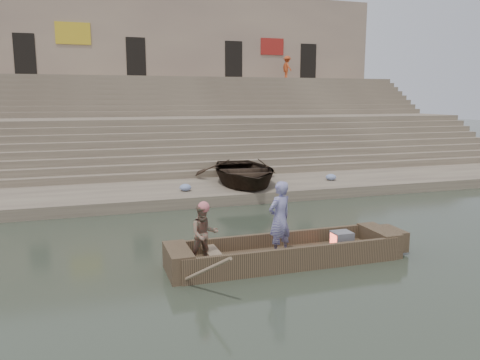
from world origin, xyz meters
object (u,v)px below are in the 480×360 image
main_rowboat (285,258)px  rowing_man (204,234)px  television (341,240)px  pedestrian (287,67)px  beached_rowboat (243,171)px  standing_man (280,219)px

main_rowboat → rowing_man: bearing=-178.6°
television → pedestrian: size_ratio=0.28×
television → pedestrian: (8.36, 22.79, 5.61)m
television → pedestrian: bearing=69.9°
television → beached_rowboat: bearing=89.1°
beached_rowboat → main_rowboat: bearing=-94.6°
television → beached_rowboat: beached_rowboat is taller
standing_man → rowing_man: 1.79m
standing_man → beached_rowboat: (1.79, 8.09, -0.18)m
main_rowboat → pedestrian: size_ratio=3.02×
rowing_man → main_rowboat: bearing=-0.6°
beached_rowboat → pedestrian: (8.24, 14.77, 5.11)m
standing_man → pedestrian: pedestrian is taller
standing_man → pedestrian: size_ratio=1.06×
standing_man → television: size_ratio=3.82×
rowing_man → television: 3.49m
beached_rowboat → pedestrian: bearing=67.5°
rowing_man → beached_rowboat: rowing_man is taller
standing_man → pedestrian: (10.03, 22.86, 4.93)m
standing_man → beached_rowboat: size_ratio=0.35×
rowing_man → television: (3.45, 0.05, -0.47)m
standing_man → television: (1.67, 0.07, -0.68)m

